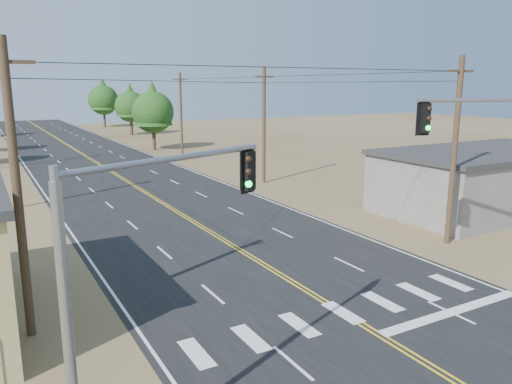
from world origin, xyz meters
TOP-DOWN VIEW (x-y plane):
  - road at (0.00, 30.00)m, footprint 15.00×200.00m
  - building_right at (19.00, 16.00)m, footprint 15.00×8.00m
  - utility_pole_left_near at (-10.50, 12.00)m, footprint 1.80×0.30m
  - utility_pole_right_near at (10.50, 12.00)m, footprint 1.80×0.30m
  - utility_pole_right_mid at (10.50, 32.00)m, footprint 1.80×0.30m
  - utility_pole_right_far at (10.50, 52.00)m, footprint 1.80×0.30m
  - signal_mast_left at (-8.72, 4.62)m, footprint 5.56×2.33m
  - signal_mast_right at (9.08, 7.81)m, footprint 6.70×2.09m
  - tree_right_near at (9.25, 59.03)m, footprint 5.47×5.47m
  - tree_right_mid at (12.32, 80.92)m, footprint 5.33×5.33m
  - tree_right_far at (12.13, 100.42)m, footprint 6.02×6.02m

SIDE VIEW (x-z plane):
  - road at x=0.00m, z-range 0.00..0.02m
  - building_right at x=19.00m, z-range 0.00..4.00m
  - signal_mast_left at x=-8.72m, z-range 1.25..8.29m
  - utility_pole_left_near at x=-10.50m, z-range 0.12..10.12m
  - utility_pole_right_near at x=10.50m, z-range 0.12..10.12m
  - utility_pole_right_mid at x=10.50m, z-range 0.12..10.12m
  - utility_pole_right_far at x=10.50m, z-range 0.12..10.12m
  - tree_right_mid at x=12.32m, z-range 0.99..9.87m
  - signal_mast_right at x=9.08m, z-range 1.44..9.54m
  - tree_right_near at x=9.25m, z-range 1.02..10.14m
  - tree_right_far at x=12.13m, z-range 1.12..11.16m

